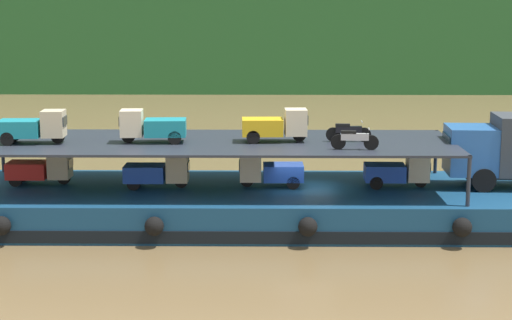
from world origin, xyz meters
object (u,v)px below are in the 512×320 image
(mini_truck_upper_stern, at_px, (33,127))
(mini_truck_upper_mid, at_px, (152,126))
(mini_truck_lower_aft, at_px, (158,172))
(mini_truck_upper_fore, at_px, (276,125))
(mini_truck_lower_mid, at_px, (270,171))
(mini_truck_lower_stern, at_px, (41,168))
(motorcycle_upper_port, at_px, (354,139))
(motorcycle_upper_centre, at_px, (348,131))
(cargo_barge, at_px, (303,205))
(mini_truck_lower_fore, at_px, (398,171))

(mini_truck_upper_stern, xyz_separation_m, mini_truck_upper_mid, (4.89, 0.27, 0.00))
(mini_truck_lower_aft, distance_m, mini_truck_upper_fore, 5.39)
(mini_truck_lower_mid, distance_m, mini_truck_upper_stern, 10.06)
(mini_truck_lower_stern, relative_size, mini_truck_lower_mid, 0.99)
(mini_truck_lower_mid, height_order, mini_truck_upper_stern, mini_truck_upper_stern)
(mini_truck_lower_aft, bearing_deg, mini_truck_lower_mid, 2.90)
(motorcycle_upper_port, bearing_deg, motorcycle_upper_centre, 91.70)
(cargo_barge, bearing_deg, motorcycle_upper_port, -45.19)
(mini_truck_lower_aft, distance_m, mini_truck_upper_mid, 2.03)
(motorcycle_upper_port, bearing_deg, mini_truck_lower_mid, 147.18)
(mini_truck_lower_aft, height_order, mini_truck_upper_mid, mini_truck_upper_mid)
(mini_truck_lower_stern, relative_size, mini_truck_upper_stern, 0.98)
(cargo_barge, height_order, mini_truck_upper_stern, mini_truck_upper_stern)
(mini_truck_upper_stern, height_order, mini_truck_upper_fore, same)
(mini_truck_lower_mid, bearing_deg, mini_truck_lower_stern, 177.75)
(motorcycle_upper_centre, bearing_deg, motorcycle_upper_port, -88.30)
(mini_truck_lower_aft, relative_size, mini_truck_upper_stern, 0.98)
(mini_truck_lower_fore, bearing_deg, cargo_barge, -176.42)
(cargo_barge, bearing_deg, mini_truck_upper_fore, -178.90)
(mini_truck_lower_fore, height_order, mini_truck_upper_stern, mini_truck_upper_stern)
(cargo_barge, height_order, motorcycle_upper_port, motorcycle_upper_port)
(mini_truck_lower_fore, bearing_deg, motorcycle_upper_port, -134.42)
(motorcycle_upper_port, bearing_deg, cargo_barge, 134.81)
(mini_truck_lower_aft, height_order, motorcycle_upper_port, motorcycle_upper_port)
(mini_truck_lower_stern, xyz_separation_m, motorcycle_upper_centre, (13.20, -0.59, 1.74))
(mini_truck_lower_stern, height_order, mini_truck_upper_stern, mini_truck_upper_stern)
(mini_truck_lower_aft, distance_m, mini_truck_upper_stern, 5.47)
(cargo_barge, xyz_separation_m, mini_truck_lower_fore, (4.02, 0.25, 1.44))
(mini_truck_lower_aft, height_order, mini_truck_lower_fore, same)
(mini_truck_lower_stern, bearing_deg, mini_truck_lower_mid, -2.25)
(mini_truck_upper_fore, height_order, motorcycle_upper_centre, mini_truck_upper_fore)
(mini_truck_lower_mid, bearing_deg, mini_truck_lower_aft, -177.10)
(cargo_barge, bearing_deg, mini_truck_upper_stern, -177.06)
(mini_truck_lower_aft, bearing_deg, cargo_barge, 0.08)
(mini_truck_lower_stern, bearing_deg, motorcycle_upper_port, -10.83)
(mini_truck_lower_stern, height_order, mini_truck_lower_mid, same)
(mini_truck_lower_stern, bearing_deg, mini_truck_lower_fore, -1.39)
(mini_truck_upper_fore, bearing_deg, motorcycle_upper_centre, 1.09)
(mini_truck_lower_stern, bearing_deg, mini_truck_upper_mid, -10.57)
(mini_truck_upper_mid, height_order, motorcycle_upper_centre, mini_truck_upper_mid)
(mini_truck_lower_mid, xyz_separation_m, mini_truck_upper_mid, (-4.94, -0.54, 2.00))
(mini_truck_lower_aft, xyz_separation_m, mini_truck_upper_stern, (-5.06, -0.57, 2.00))
(mini_truck_lower_aft, xyz_separation_m, motorcycle_upper_port, (8.10, -1.91, 1.74))
(motorcycle_upper_port, bearing_deg, mini_truck_lower_fore, 45.58)
(mini_truck_lower_stern, height_order, motorcycle_upper_port, motorcycle_upper_port)
(cargo_barge, xyz_separation_m, mini_truck_lower_mid, (-1.43, 0.23, 1.44))
(mini_truck_lower_mid, relative_size, mini_truck_upper_mid, 0.99)
(cargo_barge, distance_m, mini_truck_upper_fore, 3.64)
(mini_truck_upper_mid, relative_size, motorcycle_upper_centre, 1.47)
(mini_truck_upper_mid, bearing_deg, cargo_barge, 2.77)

